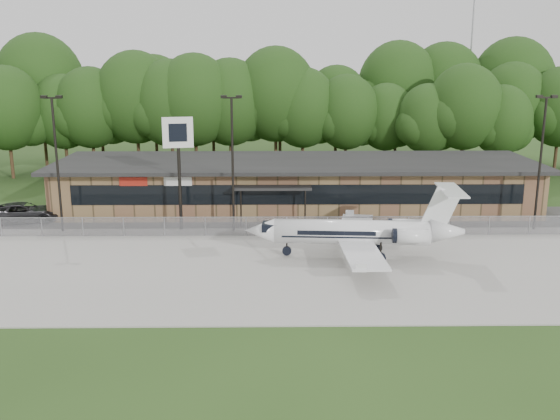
{
  "coord_description": "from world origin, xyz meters",
  "views": [
    {
      "loc": [
        -2.05,
        -29.33,
        12.85
      ],
      "look_at": [
        -1.53,
        12.0,
        2.75
      ],
      "focal_mm": 40.0,
      "sensor_mm": 36.0,
      "label": 1
    }
  ],
  "objects_px": {
    "pole_sign": "(178,145)",
    "terminal": "(296,184)",
    "business_jet": "(360,233)",
    "suv": "(23,213)"
  },
  "relations": [
    {
      "from": "business_jet",
      "to": "suv",
      "type": "xyz_separation_m",
      "value": [
        -25.64,
        9.53,
        -0.92
      ]
    },
    {
      "from": "business_jet",
      "to": "terminal",
      "type": "bearing_deg",
      "value": 108.51
    },
    {
      "from": "terminal",
      "to": "suv",
      "type": "bearing_deg",
      "value": -168.09
    },
    {
      "from": "suv",
      "to": "pole_sign",
      "type": "relative_size",
      "value": 0.68
    },
    {
      "from": "terminal",
      "to": "pole_sign",
      "type": "distance_m",
      "value": 12.34
    },
    {
      "from": "terminal",
      "to": "pole_sign",
      "type": "height_order",
      "value": "pole_sign"
    },
    {
      "from": "terminal",
      "to": "business_jet",
      "type": "distance_m",
      "value": 14.64
    },
    {
      "from": "terminal",
      "to": "business_jet",
      "type": "relative_size",
      "value": 2.85
    },
    {
      "from": "terminal",
      "to": "suv",
      "type": "xyz_separation_m",
      "value": [
        -22.0,
        -4.64,
        -1.37
      ]
    },
    {
      "from": "pole_sign",
      "to": "terminal",
      "type": "bearing_deg",
      "value": 26.97
    }
  ]
}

